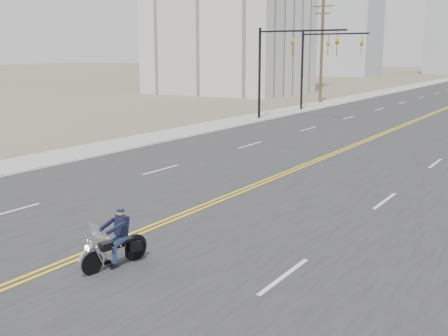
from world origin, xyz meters
The scene contains 7 objects.
sidewalk_left centered at (-11.50, 70.00, 0.01)m, with size 3.00×200.00×0.01m, color #A5A5A0.
traffic_mast_left centered at (-8.98, 32.00, 4.94)m, with size 7.10×0.26×7.00m.
traffic_mast_far centered at (-9.31, 40.00, 4.87)m, with size 6.10×0.26×7.00m.
utility_pole_left centered at (-12.50, 48.00, 5.48)m, with size 2.20×0.30×10.50m.
haze_bldg_a centered at (-35.00, 115.00, 11.00)m, with size 14.00×12.00×22.00m, color #B7BCC6.
haze_bldg_f centered at (-50.00, 130.00, 8.00)m, with size 12.00×12.00×16.00m, color #ADB2B7.
motorcyclist centered at (1.21, 2.36, 0.72)m, with size 0.79×1.84×1.43m, color black, non-canonical shape.
Camera 1 is at (10.36, -7.14, 5.14)m, focal length 45.00 mm.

